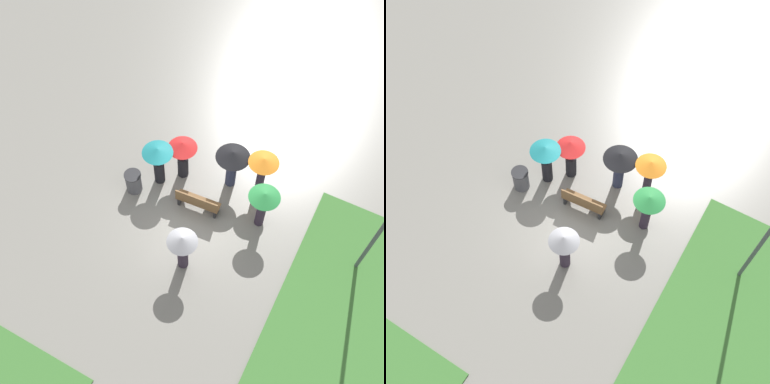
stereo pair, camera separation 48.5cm
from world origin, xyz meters
TOP-DOWN VIEW (x-y plane):
  - ground_plane at (0.00, 0.00)m, footprint 90.00×90.00m
  - park_bench at (-0.22, -0.61)m, footprint 1.55×0.53m
  - trash_bin at (2.13, -0.32)m, footprint 0.59×0.59m
  - crowd_person_orange at (-1.75, -2.33)m, footprint 1.03×1.03m
  - crowd_person_red at (0.92, -1.69)m, footprint 1.01×1.01m
  - crowd_person_green at (-2.30, -1.11)m, footprint 1.02×1.02m
  - crowd_person_black at (-0.74, -2.13)m, footprint 1.17×1.17m
  - crowd_person_teal at (1.53, -1.07)m, footprint 1.06×1.06m
  - crowd_person_grey at (-0.75, 1.42)m, footprint 0.95×0.95m

SIDE VIEW (x-z plane):
  - ground_plane at x=0.00m, z-range 0.00..0.00m
  - trash_bin at x=2.13m, z-range 0.00..0.87m
  - park_bench at x=-0.22m, z-range 0.01..0.91m
  - crowd_person_teal at x=1.53m, z-range 0.34..2.16m
  - crowd_person_red at x=0.92m, z-range 0.36..2.16m
  - crowd_person_grey at x=-0.75m, z-range 0.37..2.19m
  - crowd_person_green at x=-2.30m, z-range 0.40..2.22m
  - crowd_person_black at x=-0.74m, z-range 0.45..2.25m
  - crowd_person_orange at x=-1.75m, z-range 0.46..2.28m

